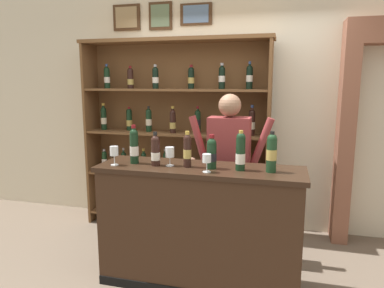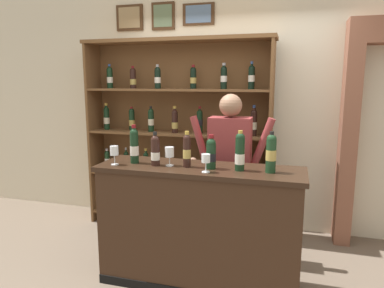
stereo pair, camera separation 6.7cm
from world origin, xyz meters
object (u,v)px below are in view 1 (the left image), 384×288
wine_glass_center (114,152)px  tasting_bottle_brunello (134,146)px  tasting_bottle_riserva (272,152)px  wine_shelf (176,130)px  tasting_bottle_bianco (187,150)px  tasting_bottle_vin_santo (241,152)px  tasting_bottle_prosecco (212,153)px  tasting_counter (199,226)px  tasting_bottle_grappa (156,150)px  wine_glass_left (170,153)px  wine_glass_spare (207,159)px  shopkeeper (229,159)px

wine_glass_center → tasting_bottle_brunello: bearing=38.7°
tasting_bottle_riserva → wine_shelf: bearing=134.1°
tasting_bottle_bianco → tasting_bottle_vin_santo: bearing=0.4°
tasting_bottle_brunello → tasting_bottle_prosecco: (0.68, -0.02, -0.02)m
tasting_counter → wine_shelf: bearing=116.0°
tasting_counter → tasting_bottle_grappa: (-0.37, -0.04, 0.65)m
tasting_bottle_prosecco → wine_shelf: bearing=119.5°
tasting_bottle_bianco → wine_glass_left: (-0.15, 0.00, -0.03)m
tasting_bottle_prosecco → tasting_bottle_riserva: size_ratio=0.86×
tasting_bottle_brunello → tasting_bottle_bianco: size_ratio=1.12×
tasting_bottle_bianco → wine_glass_spare: bearing=-33.2°
wine_glass_center → tasting_bottle_grappa: bearing=12.7°
wine_glass_left → wine_glass_spare: 0.37m
tasting_bottle_bianco → tasting_bottle_riserva: tasting_bottle_riserva is taller
shopkeeper → tasting_bottle_riserva: size_ratio=5.04×
shopkeeper → tasting_bottle_vin_santo: (0.18, -0.57, 0.19)m
shopkeeper → tasting_counter: bearing=-106.5°
tasting_bottle_brunello → tasting_bottle_grappa: size_ratio=1.17×
tasting_counter → wine_glass_left: size_ratio=10.76×
tasting_counter → shopkeeper: 0.74m
wine_glass_center → wine_glass_left: bearing=11.8°
tasting_bottle_riserva → wine_glass_center: 1.29m
tasting_counter → tasting_bottle_prosecco: size_ratio=6.17×
tasting_bottle_bianco → wine_glass_center: tasting_bottle_bianco is taller
tasting_bottle_vin_santo → wine_glass_left: tasting_bottle_vin_santo is taller
tasting_bottle_bianco → wine_glass_center: size_ratio=1.84×
wine_shelf → tasting_bottle_brunello: wine_shelf is taller
tasting_bottle_brunello → tasting_bottle_riserva: (1.15, -0.01, 0.00)m
wine_glass_spare → tasting_bottle_vin_santo: bearing=27.6°
tasting_bottle_brunello → wine_glass_spare: size_ratio=2.29×
tasting_bottle_vin_santo → wine_glass_spare: tasting_bottle_vin_santo is taller
tasting_bottle_prosecco → tasting_bottle_vin_santo: (0.23, 0.00, 0.02)m
tasting_bottle_brunello → tasting_bottle_grappa: 0.21m
tasting_bottle_brunello → wine_glass_left: 0.33m
tasting_bottle_prosecco → wine_glass_spare: size_ratio=1.92×
tasting_bottle_brunello → shopkeeper: bearing=37.0°
shopkeeper → tasting_bottle_grappa: size_ratio=5.69×
wine_glass_left → tasting_bottle_vin_santo: bearing=0.1°
tasting_bottle_bianco → wine_glass_left: bearing=179.3°
tasting_bottle_vin_santo → tasting_bottle_riserva: (0.24, 0.01, 0.01)m
tasting_bottle_brunello → wine_glass_spare: (0.67, -0.14, -0.05)m
wine_shelf → tasting_bottle_bianco: (0.47, -1.19, 0.01)m
wine_glass_center → tasting_bottle_vin_santo: bearing=5.3°
tasting_bottle_riserva → tasting_bottle_vin_santo: bearing=-178.7°
shopkeeper → tasting_bottle_vin_santo: 0.62m
tasting_bottle_brunello → tasting_bottle_riserva: bearing=-0.3°
tasting_bottle_grappa → tasting_bottle_brunello: bearing=171.5°
shopkeeper → tasting_bottle_grappa: 0.81m
tasting_bottle_brunello → tasting_bottle_prosecco: 0.68m
shopkeeper → wine_glass_left: size_ratio=10.17×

